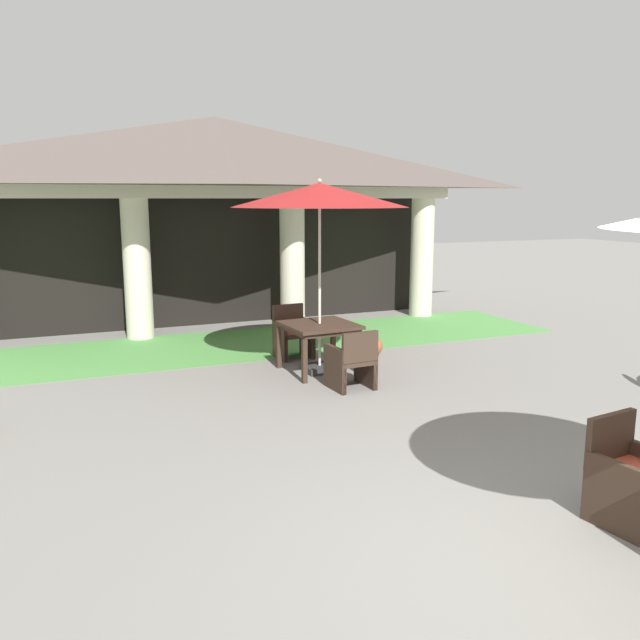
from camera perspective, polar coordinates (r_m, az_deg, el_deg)
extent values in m
plane|color=gray|center=(5.21, 19.71, -20.40)|extent=(60.00, 60.00, 0.00)
cylinder|color=beige|center=(12.74, -15.77, 4.31)|extent=(0.51, 0.51, 2.64)
cylinder|color=beige|center=(13.49, -2.45, 5.03)|extent=(0.51, 0.51, 2.64)
cylinder|color=beige|center=(14.87, 8.95, 5.43)|extent=(0.51, 0.51, 2.64)
cube|color=beige|center=(12.96, -9.11, 11.05)|extent=(10.18, 0.70, 0.24)
pyramid|color=#514742|center=(12.99, -9.21, 14.43)|extent=(10.58, 2.56, 1.29)
cube|color=black|center=(13.89, -9.84, 5.05)|extent=(9.98, 0.16, 2.64)
cube|color=#519347|center=(11.98, -7.20, -2.13)|extent=(12.38, 2.67, 0.01)
cube|color=#38281E|center=(9.89, -0.03, -0.44)|extent=(1.09, 1.09, 0.05)
cube|color=#38281E|center=(9.90, -0.03, -0.77)|extent=(1.00, 1.00, 0.06)
cube|color=#38281E|center=(9.36, -1.38, -3.67)|extent=(0.07, 0.07, 0.64)
cube|color=#38281E|center=(9.79, 3.75, -3.05)|extent=(0.07, 0.07, 0.64)
cube|color=#38281E|center=(10.21, -3.65, -2.47)|extent=(0.07, 0.07, 0.64)
cube|color=#38281E|center=(10.61, 1.15, -1.95)|extent=(0.07, 0.07, 0.64)
cube|color=#2D2D2D|center=(10.05, -0.03, -4.27)|extent=(0.48, 0.48, 0.10)
cylinder|color=beige|center=(9.80, -0.03, 2.96)|extent=(0.04, 0.04, 2.65)
cone|color=maroon|center=(9.71, -0.04, 10.94)|extent=(2.64, 2.64, 0.36)
sphere|color=beige|center=(9.71, -0.04, 12.16)|extent=(0.06, 0.06, 0.06)
cube|color=#38281E|center=(10.83, -2.33, -1.22)|extent=(0.57, 0.54, 0.07)
cube|color=#C64C38|center=(10.81, -2.33, -0.91)|extent=(0.53, 0.50, 0.05)
cube|color=#38281E|center=(10.99, -2.84, 0.28)|extent=(0.55, 0.09, 0.43)
cube|color=#38281E|center=(10.95, -1.11, -1.58)|extent=(0.09, 0.51, 0.64)
cube|color=#38281E|center=(10.75, -3.56, -1.83)|extent=(0.09, 0.51, 0.64)
cube|color=#38281E|center=(10.77, -0.63, -2.49)|extent=(0.06, 0.06, 0.38)
cube|color=#38281E|center=(10.58, -3.03, -2.75)|extent=(0.06, 0.06, 0.38)
cube|color=#38281E|center=(11.18, -1.65, -2.01)|extent=(0.06, 0.06, 0.38)
cube|color=#38281E|center=(10.99, -3.97, -2.25)|extent=(0.06, 0.06, 0.38)
cube|color=#38281E|center=(9.12, 2.69, -3.54)|extent=(0.57, 0.60, 0.07)
cube|color=#C64C38|center=(9.10, 2.70, -3.17)|extent=(0.53, 0.56, 0.05)
cube|color=#38281E|center=(8.83, 3.55, -2.38)|extent=(0.54, 0.09, 0.42)
cube|color=#38281E|center=(9.03, 1.29, -4.29)|extent=(0.09, 0.58, 0.62)
cube|color=#38281E|center=(9.26, 4.05, -3.92)|extent=(0.09, 0.58, 0.62)
cube|color=#38281E|center=(9.28, 0.59, -4.66)|extent=(0.06, 0.06, 0.37)
cube|color=#38281E|center=(9.51, 3.21, -4.31)|extent=(0.06, 0.06, 0.37)
cube|color=#38281E|center=(8.84, 2.11, -5.45)|extent=(0.06, 0.06, 0.37)
cube|color=#38281E|center=(9.08, 4.82, -5.06)|extent=(0.06, 0.06, 0.37)
cube|color=#38281E|center=(6.00, 26.06, -12.48)|extent=(0.64, 0.63, 0.07)
cube|color=#C64C38|center=(5.98, 26.11, -11.95)|extent=(0.59, 0.58, 0.05)
cube|color=#38281E|center=(6.04, 24.18, -9.53)|extent=(0.57, 0.13, 0.45)
cube|color=#38281E|center=(5.83, 24.50, -14.01)|extent=(0.13, 0.57, 0.60)
cube|color=#38281E|center=(6.40, 25.28, -13.00)|extent=(0.06, 0.06, 0.35)
cube|color=#38281E|center=(6.02, 22.43, -14.33)|extent=(0.06, 0.06, 0.35)
ellipsoid|color=brown|center=(11.03, 4.63, -2.31)|extent=(0.35, 0.35, 0.34)
sphere|color=brown|center=(10.98, 4.65, -1.24)|extent=(0.08, 0.08, 0.08)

